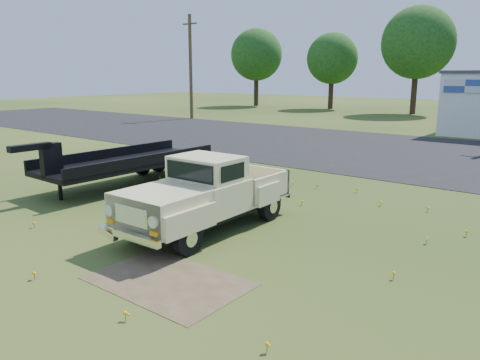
# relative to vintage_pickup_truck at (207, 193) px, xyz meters

# --- Properties ---
(ground) EXTENTS (140.00, 140.00, 0.00)m
(ground) POSITION_rel_vintage_pickup_truck_xyz_m (-0.00, 0.20, -0.96)
(ground) COLOR #284014
(ground) RESTS_ON ground
(asphalt_lot) EXTENTS (90.00, 14.00, 0.02)m
(asphalt_lot) POSITION_rel_vintage_pickup_truck_xyz_m (-0.00, 15.20, -0.96)
(asphalt_lot) COLOR black
(asphalt_lot) RESTS_ON ground
(dirt_patch_a) EXTENTS (3.00, 2.00, 0.01)m
(dirt_patch_a) POSITION_rel_vintage_pickup_truck_xyz_m (1.50, -2.80, -0.96)
(dirt_patch_a) COLOR brown
(dirt_patch_a) RESTS_ON ground
(dirt_patch_b) EXTENTS (2.20, 1.60, 0.01)m
(dirt_patch_b) POSITION_rel_vintage_pickup_truck_xyz_m (-2.00, 3.70, -0.96)
(dirt_patch_b) COLOR brown
(dirt_patch_b) RESTS_ON ground
(utility_pole_west) EXTENTS (1.60, 0.30, 9.00)m
(utility_pole_west) POSITION_rel_vintage_pickup_truck_xyz_m (-22.00, 22.20, 3.64)
(utility_pole_west) COLOR #4A3B22
(utility_pole_west) RESTS_ON ground
(treeline_a) EXTENTS (6.40, 6.40, 9.52)m
(treeline_a) POSITION_rel_vintage_pickup_truck_xyz_m (-28.00, 40.20, 5.34)
(treeline_a) COLOR #332117
(treeline_a) RESTS_ON ground
(treeline_b) EXTENTS (5.76, 5.76, 8.57)m
(treeline_b) POSITION_rel_vintage_pickup_truck_xyz_m (-18.00, 41.20, 4.71)
(treeline_b) COLOR #332117
(treeline_b) RESTS_ON ground
(treeline_c) EXTENTS (7.04, 7.04, 10.47)m
(treeline_c) POSITION_rel_vintage_pickup_truck_xyz_m (-8.00, 39.70, 5.98)
(treeline_c) COLOR #332117
(treeline_c) RESTS_ON ground
(vintage_pickup_truck) EXTENTS (2.13, 5.30, 1.91)m
(vintage_pickup_truck) POSITION_rel_vintage_pickup_truck_xyz_m (0.00, 0.00, 0.00)
(vintage_pickup_truck) COLOR #CDC289
(vintage_pickup_truck) RESTS_ON ground
(flatbed_trailer) EXTENTS (2.44, 6.99, 1.89)m
(flatbed_trailer) POSITION_rel_vintage_pickup_truck_xyz_m (-5.57, 1.88, -0.01)
(flatbed_trailer) COLOR black
(flatbed_trailer) RESTS_ON ground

